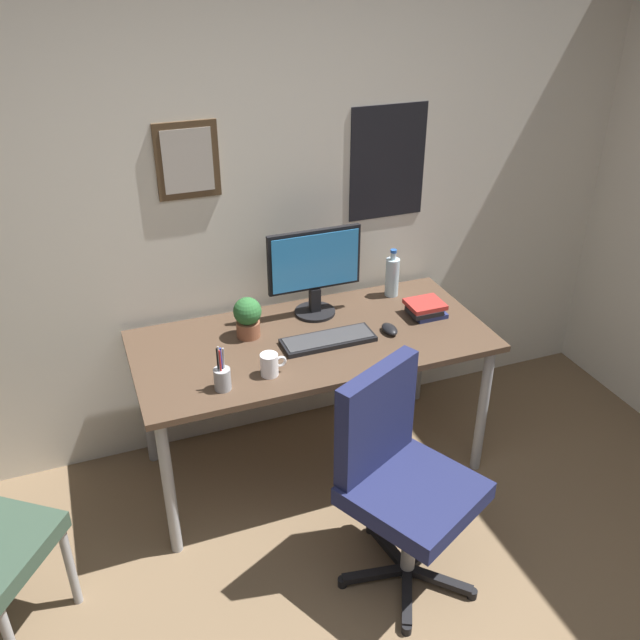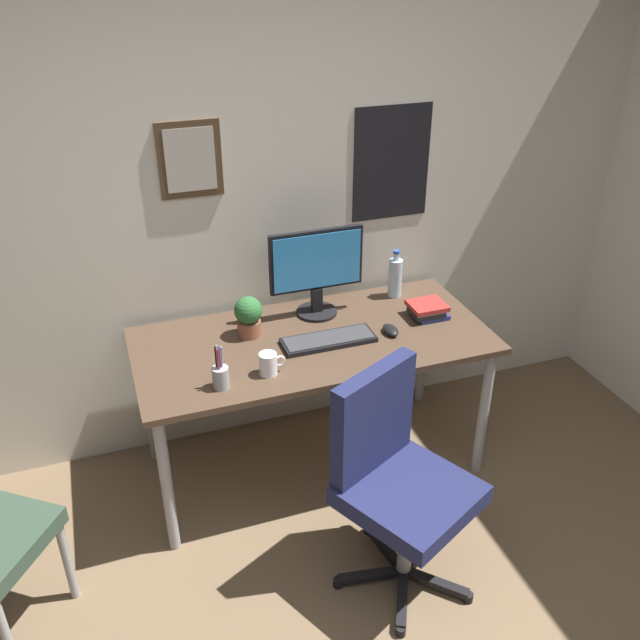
{
  "view_description": "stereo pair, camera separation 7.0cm",
  "coord_description": "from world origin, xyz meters",
  "views": [
    {
      "loc": [
        -0.7,
        -0.88,
        2.38
      ],
      "look_at": [
        0.24,
        1.59,
        0.89
      ],
      "focal_mm": 38.82,
      "sensor_mm": 36.0,
      "label": 1
    },
    {
      "loc": [
        -0.64,
        -0.91,
        2.38
      ],
      "look_at": [
        0.24,
        1.59,
        0.89
      ],
      "focal_mm": 38.82,
      "sensor_mm": 36.0,
      "label": 2
    }
  ],
  "objects": [
    {
      "name": "keyboard",
      "position": [
        0.29,
        1.63,
        0.75
      ],
      "size": [
        0.43,
        0.15,
        0.03
      ],
      "color": "black",
      "rests_on": "desk"
    },
    {
      "name": "monitor",
      "position": [
        0.33,
        1.91,
        0.98
      ],
      "size": [
        0.46,
        0.2,
        0.43
      ],
      "color": "black",
      "rests_on": "desk"
    },
    {
      "name": "pen_cup",
      "position": [
        -0.25,
        1.44,
        0.8
      ],
      "size": [
        0.07,
        0.07,
        0.2
      ],
      "color": "#9EA0A5",
      "rests_on": "desk"
    },
    {
      "name": "water_bottle",
      "position": [
        0.77,
        1.96,
        0.85
      ],
      "size": [
        0.07,
        0.07,
        0.25
      ],
      "color": "silver",
      "rests_on": "desk"
    },
    {
      "name": "office_chair",
      "position": [
        0.33,
        0.95,
        0.53
      ],
      "size": [
        0.62,
        0.62,
        0.95
      ],
      "color": "#1E234C",
      "rests_on": "ground_plane"
    },
    {
      "name": "coffee_mug_near",
      "position": [
        -0.03,
        1.47,
        0.79
      ],
      "size": [
        0.11,
        0.08,
        0.1
      ],
      "color": "white",
      "rests_on": "desk"
    },
    {
      "name": "computer_mouse",
      "position": [
        0.59,
        1.61,
        0.76
      ],
      "size": [
        0.06,
        0.11,
        0.04
      ],
      "color": "black",
      "rests_on": "desk"
    },
    {
      "name": "desk",
      "position": [
        0.24,
        1.69,
        0.67
      ],
      "size": [
        1.64,
        0.77,
        0.74
      ],
      "color": "#4C3828",
      "rests_on": "ground_plane"
    },
    {
      "name": "book_stack_left",
      "position": [
        0.83,
        1.7,
        0.78
      ],
      "size": [
        0.18,
        0.16,
        0.07
      ],
      "color": "navy",
      "rests_on": "desk"
    },
    {
      "name": "wall_back",
      "position": [
        0.0,
        2.15,
        1.3
      ],
      "size": [
        4.4,
        0.1,
        2.6
      ],
      "color": "silver",
      "rests_on": "ground_plane"
    },
    {
      "name": "potted_plant",
      "position": [
        -0.03,
        1.81,
        0.85
      ],
      "size": [
        0.13,
        0.13,
        0.19
      ],
      "color": "brown",
      "rests_on": "desk"
    }
  ]
}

